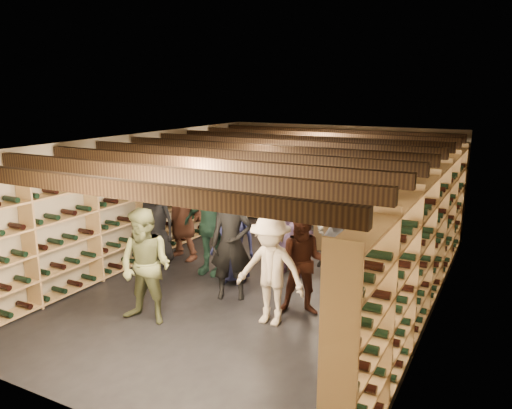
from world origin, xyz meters
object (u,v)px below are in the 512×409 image
object	(u,v)px
crate_loose	(341,247)
person_3	(271,270)
person_0	(156,222)
person_1	(231,244)
person_2	(146,267)
person_9	(296,217)
person_10	(210,226)
crate_stack_left	(282,233)
person_6	(233,238)
person_11	(288,235)
person_8	(304,263)
person_5	(182,215)
crate_stack_right	(327,233)
person_12	(344,251)

from	to	relation	value
crate_loose	person_3	distance (m)	3.59
person_0	person_1	size ratio (longest dim) A/B	0.91
person_2	person_9	bearing A→B (deg)	70.29
person_1	person_10	distance (m)	1.16
person_2	person_10	bearing A→B (deg)	91.55
crate_stack_left	person_9	xyz separation A→B (m)	(0.64, -0.78, 0.62)
person_6	person_11	xyz separation A→B (m)	(0.72, 0.67, -0.02)
person_6	person_8	size ratio (longest dim) A/B	0.99
crate_loose	person_1	distance (m)	3.22
person_6	person_8	world-z (taller)	person_8
person_10	person_11	distance (m)	1.39
crate_stack_left	person_0	xyz separation A→B (m)	(-1.60, -2.14, 0.55)
crate_loose	person_8	world-z (taller)	person_8
person_2	person_10	size ratio (longest dim) A/B	0.94
person_3	person_10	bearing A→B (deg)	144.51
person_10	person_11	bearing A→B (deg)	19.10
person_0	person_9	size ratio (longest dim) A/B	0.92
crate_stack_left	person_11	xyz separation A→B (m)	(0.83, -1.56, 0.49)
person_5	person_10	distance (m)	1.03
crate_loose	person_2	xyz separation A→B (m)	(-1.42, -4.29, 0.73)
person_10	person_11	world-z (taller)	person_10
person_0	person_8	bearing A→B (deg)	-15.01
person_8	crate_loose	bearing A→B (deg)	75.59
person_1	person_5	size ratio (longest dim) A/B	1.03
crate_stack_right	person_8	world-z (taller)	person_8
person_3	person_6	bearing A→B (deg)	137.91
crate_stack_left	person_10	bearing A→B (deg)	-102.18
crate_loose	person_12	size ratio (longest dim) A/B	0.29
crate_loose	person_12	distance (m)	2.76
person_5	person_1	bearing A→B (deg)	-22.68
person_5	person_8	world-z (taller)	person_5
person_1	person_12	world-z (taller)	person_1
person_6	person_12	xyz separation A→B (m)	(1.96, -0.09, 0.10)
person_2	person_9	distance (m)	3.43
person_2	person_3	world-z (taller)	person_2
crate_stack_left	person_2	xyz separation A→B (m)	(-0.18, -4.11, 0.56)
person_2	person_5	xyz separation A→B (m)	(-1.20, 2.48, 0.04)
crate_loose	person_3	size ratio (longest dim) A/B	0.32
crate_loose	person_2	world-z (taller)	person_2
person_5	person_11	xyz separation A→B (m)	(2.21, 0.07, -0.11)
crate_stack_right	person_9	xyz separation A→B (m)	(-0.26, -1.00, 0.53)
crate_loose	person_10	distance (m)	2.93
person_10	person_0	bearing A→B (deg)	179.79
person_0	person_10	world-z (taller)	person_10
crate_loose	person_0	xyz separation A→B (m)	(-2.83, -2.32, 0.72)
crate_stack_right	crate_stack_left	bearing A→B (deg)	-166.40
crate_stack_left	person_6	bearing A→B (deg)	-87.17
person_1	person_8	xyz separation A→B (m)	(1.22, -0.01, -0.11)
person_5	person_3	bearing A→B (deg)	-21.06
person_5	person_11	distance (m)	2.21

